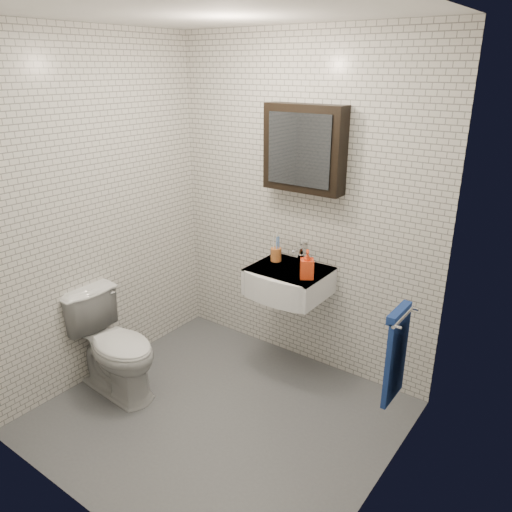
% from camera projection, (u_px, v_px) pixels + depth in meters
% --- Properties ---
extents(ground, '(2.20, 2.00, 0.01)m').
position_uv_depth(ground, '(219.00, 416.00, 3.39)').
color(ground, '#53555B').
rests_on(ground, ground).
extents(room_shell, '(2.22, 2.02, 2.51)m').
position_uv_depth(room_shell, '(212.00, 209.00, 2.87)').
color(room_shell, silver).
rests_on(room_shell, ground).
extents(washbasin, '(0.55, 0.50, 0.20)m').
position_uv_depth(washbasin, '(286.00, 282.00, 3.65)').
color(washbasin, white).
rests_on(washbasin, room_shell).
extents(faucet, '(0.06, 0.20, 0.15)m').
position_uv_depth(faucet, '(301.00, 254.00, 3.74)').
color(faucet, silver).
rests_on(faucet, washbasin).
extents(mirror_cabinet, '(0.60, 0.15, 0.60)m').
position_uv_depth(mirror_cabinet, '(304.00, 149.00, 3.46)').
color(mirror_cabinet, black).
rests_on(mirror_cabinet, room_shell).
extents(towel_rail, '(0.09, 0.30, 0.58)m').
position_uv_depth(towel_rail, '(396.00, 351.00, 2.83)').
color(towel_rail, silver).
rests_on(towel_rail, room_shell).
extents(toothbrush_cup, '(0.11, 0.11, 0.22)m').
position_uv_depth(toothbrush_cup, '(276.00, 254.00, 3.78)').
color(toothbrush_cup, '#BF682F').
rests_on(toothbrush_cup, washbasin).
extents(soap_bottle, '(0.13, 0.13, 0.21)m').
position_uv_depth(soap_bottle, '(307.00, 264.00, 3.45)').
color(soap_bottle, orange).
rests_on(soap_bottle, washbasin).
extents(toilet, '(0.76, 0.47, 0.75)m').
position_uv_depth(toilet, '(114.00, 345.00, 3.56)').
color(toilet, silver).
rests_on(toilet, ground).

